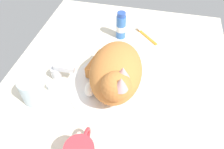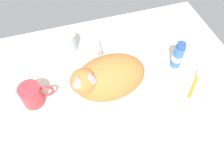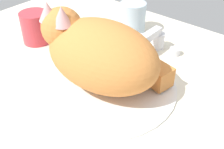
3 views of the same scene
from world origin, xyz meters
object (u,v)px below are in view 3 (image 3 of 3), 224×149
at_px(faucet, 156,40).
at_px(rinse_cup, 133,18).
at_px(coffee_mug, 36,28).
at_px(cat, 98,52).

relative_size(faucet, rinse_cup, 1.52).
height_order(faucet, coffee_mug, coffee_mug).
bearing_deg(coffee_mug, faucet, 33.09).
bearing_deg(faucet, coffee_mug, -146.91).
distance_m(faucet, rinse_cup, 0.12).
xyz_separation_m(faucet, coffee_mug, (-0.28, -0.18, 0.02)).
height_order(cat, rinse_cup, cat).
bearing_deg(coffee_mug, cat, -7.12).
relative_size(coffee_mug, rinse_cup, 1.32).
height_order(faucet, rinse_cup, rinse_cup).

